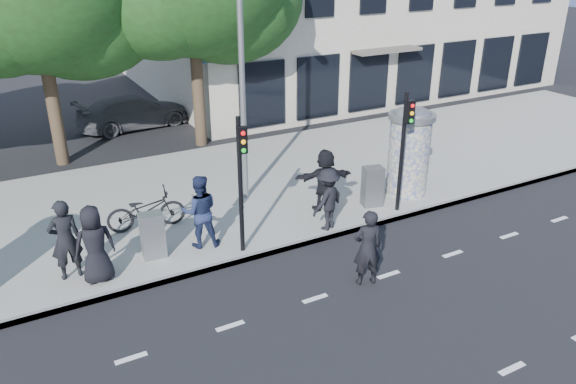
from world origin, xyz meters
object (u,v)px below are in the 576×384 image
traffic_pole_near (241,172)px  ped_a (95,245)px  street_lamp (242,38)px  ped_c (200,211)px  ped_f (325,180)px  man_road (367,248)px  bicycle (146,210)px  ped_b (65,240)px  cabinet_right (372,186)px  ped_d (328,199)px  cabinet_left (153,235)px  ad_column_right (409,149)px  car_right (134,112)px  traffic_pole_far (404,140)px

traffic_pole_near → ped_a: bearing=173.8°
traffic_pole_near → street_lamp: street_lamp is taller
traffic_pole_near → ped_c: (-0.79, 0.78, -1.15)m
ped_f → man_road: 3.67m
traffic_pole_near → bicycle: traffic_pole_near is taller
ped_b → cabinet_right: bearing=175.3°
ped_d → cabinet_left: (-4.44, 0.75, -0.27)m
street_lamp → man_road: bearing=-84.2°
street_lamp → cabinet_left: (-3.39, -2.03, -4.08)m
ped_f → man_road: size_ratio=0.98×
ped_d → man_road: size_ratio=0.92×
cabinet_left → ped_c: bearing=2.9°
ad_column_right → cabinet_left: (-7.79, -0.10, -0.82)m
ped_d → ped_f: ped_f is taller
car_right → cabinet_left: bearing=160.7°
ped_d → car_right: (-2.03, 11.84, -0.32)m
traffic_pole_near → ped_d: (2.44, 0.06, -1.24)m
traffic_pole_far → ped_b: bearing=174.6°
ad_column_right → traffic_pole_far: size_ratio=0.78×
traffic_pole_far → ped_f: size_ratio=1.91×
ped_f → cabinet_left: (-5.01, -0.29, -0.32)m
ped_d → car_right: 12.01m
ped_b → ped_f: 6.94m
ad_column_right → traffic_pole_far: traffic_pole_far is taller
traffic_pole_near → bicycle: size_ratio=1.68×
ped_f → cabinet_right: 1.43m
traffic_pole_far → bicycle: bearing=160.3°
ped_b → cabinet_left: size_ratio=1.67×
ped_c → car_right: ped_c is taller
cabinet_right → ped_d: bearing=-148.7°
traffic_pole_near → car_right: 12.00m
ped_c → traffic_pole_far: bearing=-172.7°
ad_column_right → car_right: size_ratio=0.58×
cabinet_left → ped_b: bearing=-176.2°
man_road → ped_c: bearing=-35.2°
car_right → ped_f: bearing=-173.5°
traffic_pole_near → traffic_pole_far: 4.80m
ped_a → bicycle: ped_a is taller
bicycle → ad_column_right: bearing=-93.4°
bicycle → cabinet_left: (-0.26, -1.52, 0.04)m
ped_d → bicycle: size_ratio=0.83×
bicycle → ped_b: bearing=132.0°
cabinet_left → cabinet_right: bearing=2.9°
traffic_pole_far → bicycle: (-6.53, 2.33, -1.55)m
bicycle → ped_a: bearing=147.4°
ped_b → cabinet_left: 1.96m
traffic_pole_near → car_right: (0.42, 11.89, -1.56)m
ped_a → street_lamp: bearing=-154.3°
traffic_pole_far → ped_c: traffic_pole_far is taller
traffic_pole_near → ped_f: 3.43m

